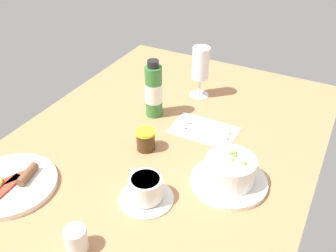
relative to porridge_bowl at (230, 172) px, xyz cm
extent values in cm
cube|color=#A8754C|center=(10.07, 22.49, -5.15)|extent=(110.00, 84.00, 3.00)
cylinder|color=silver|center=(-0.01, 0.00, -3.05)|extent=(19.05, 19.05, 1.20)
cylinder|color=silver|center=(-0.01, 0.00, 0.76)|extent=(12.24, 12.24, 6.43)
cylinder|color=beige|center=(-0.01, 0.00, 3.18)|extent=(10.52, 10.52, 1.60)
sphere|color=#78A84B|center=(0.05, -0.19, 4.08)|extent=(0.90, 0.90, 0.90)
sphere|color=#78A84B|center=(2.12, 0.96, 4.08)|extent=(1.19, 1.19, 1.19)
sphere|color=#78A84B|center=(2.66, 0.33, 4.08)|extent=(1.32, 1.32, 1.32)
sphere|color=#78A84B|center=(1.73, -0.19, 4.08)|extent=(1.04, 1.04, 1.04)
sphere|color=#78A84B|center=(-0.01, -3.20, 4.08)|extent=(1.08, 1.08, 1.08)
cube|color=silver|center=(18.18, 14.45, -3.50)|extent=(12.17, 19.22, 0.30)
cube|color=silver|center=(16.98, 13.45, -3.10)|extent=(1.22, 14.00, 0.50)
cube|color=silver|center=(16.98, 21.25, -3.10)|extent=(2.21, 3.60, 0.40)
cube|color=silver|center=(19.78, 13.45, -3.10)|extent=(1.02, 13.00, 0.50)
ellipsoid|color=silver|center=(19.78, 20.45, -3.05)|extent=(2.40, 4.00, 0.60)
cylinder|color=silver|center=(-14.15, 15.50, -3.20)|extent=(13.14, 13.14, 0.90)
cylinder|color=silver|center=(-14.15, 15.50, 0.05)|extent=(7.86, 7.86, 5.60)
cylinder|color=black|center=(-14.15, 15.50, 2.35)|extent=(6.68, 6.68, 1.00)
torus|color=silver|center=(-11.97, 19.92, 0.33)|extent=(2.31, 3.58, 3.60)
cylinder|color=silver|center=(-32.72, 21.15, -0.95)|extent=(4.67, 4.67, 5.40)
cone|color=silver|center=(-31.26, 19.64, 1.10)|extent=(2.73, 2.75, 2.32)
cylinder|color=white|center=(36.79, 24.12, -3.45)|extent=(6.53, 6.53, 0.40)
cylinder|color=white|center=(36.79, 24.12, -0.10)|extent=(0.80, 0.80, 6.31)
cylinder|color=white|center=(36.79, 24.12, 8.38)|extent=(5.69, 5.69, 10.65)
cylinder|color=#E7F0C3|center=(36.79, 24.12, 6.78)|extent=(4.67, 4.67, 6.39)
cylinder|color=#412B15|center=(2.67, 25.33, -1.03)|extent=(5.18, 5.18, 5.24)
cylinder|color=yellow|center=(2.67, 25.33, 1.99)|extent=(5.44, 5.44, 0.80)
cylinder|color=#337233|center=(19.13, 31.87, 4.56)|extent=(5.30, 5.30, 16.43)
cylinder|color=#EAE8CE|center=(19.13, 31.87, 4.23)|extent=(5.41, 5.41, 6.24)
cylinder|color=black|center=(19.13, 31.87, 13.83)|extent=(3.44, 3.44, 2.12)
cylinder|color=silver|center=(-25.87, 47.25, -2.95)|extent=(22.72, 22.72, 1.40)
cube|color=#983828|center=(-27.54, 46.28, -1.95)|extent=(9.16, 3.08, 0.60)
cube|color=#A63828|center=(-25.47, 47.53, -1.95)|extent=(9.14, 6.11, 0.60)
cylinder|color=brown|center=(-22.46, 44.41, -1.05)|extent=(7.32, 3.74, 2.20)
camera|label=1|loc=(-68.96, -18.77, 62.13)|focal=40.78mm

